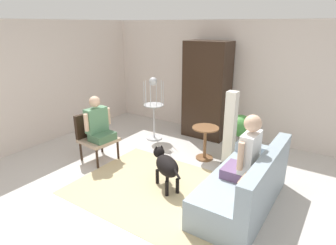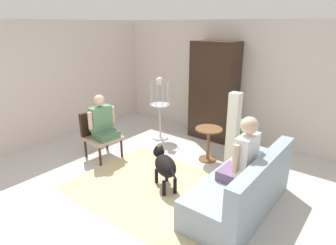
# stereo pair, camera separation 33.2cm
# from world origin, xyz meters

# --- Properties ---
(ground_plane) EXTENTS (7.47, 7.47, 0.00)m
(ground_plane) POSITION_xyz_m (0.00, 0.00, 0.00)
(ground_plane) COLOR beige
(back_wall) EXTENTS (6.83, 0.12, 2.56)m
(back_wall) POSITION_xyz_m (0.00, 2.91, 1.28)
(back_wall) COLOR silver
(back_wall) RESTS_ON ground
(left_wall) EXTENTS (0.12, 6.30, 2.56)m
(left_wall) POSITION_xyz_m (-3.17, 0.30, 1.28)
(left_wall) COLOR silver
(left_wall) RESTS_ON ground
(area_rug) EXTENTS (2.82, 2.01, 0.01)m
(area_rug) POSITION_xyz_m (0.18, 0.02, 0.00)
(area_rug) COLOR #C6B284
(area_rug) RESTS_ON ground
(couch) EXTENTS (0.82, 1.88, 0.87)m
(couch) POSITION_xyz_m (1.33, 0.37, 0.31)
(couch) COLOR #8EA0AD
(couch) RESTS_ON ground
(armchair) EXTENTS (0.65, 0.64, 0.89)m
(armchair) POSITION_xyz_m (-1.60, 0.26, 0.51)
(armchair) COLOR black
(armchair) RESTS_ON ground
(person_on_couch) EXTENTS (0.45, 0.58, 0.93)m
(person_on_couch) POSITION_xyz_m (1.30, 0.35, 0.82)
(person_on_couch) COLOR #694D76
(person_on_armchair) EXTENTS (0.44, 0.57, 0.81)m
(person_on_armchair) POSITION_xyz_m (-1.45, 0.24, 0.75)
(person_on_armchair) COLOR #43694A
(round_end_table) EXTENTS (0.50, 0.50, 0.64)m
(round_end_table) POSITION_xyz_m (0.17, 1.40, 0.40)
(round_end_table) COLOR brown
(round_end_table) RESTS_ON ground
(dog) EXTENTS (0.76, 0.55, 0.61)m
(dog) POSITION_xyz_m (0.13, 0.14, 0.39)
(dog) COLOR black
(dog) RESTS_ON ground
(bird_cage_stand) EXTENTS (0.44, 0.44, 1.40)m
(bird_cage_stand) POSITION_xyz_m (-1.25, 1.69, 0.77)
(bird_cage_stand) COLOR silver
(bird_cage_stand) RESTS_ON ground
(potted_plant) EXTENTS (0.46, 0.46, 0.85)m
(potted_plant) POSITION_xyz_m (0.68, 1.85, 0.56)
(potted_plant) COLOR #4C5156
(potted_plant) RESTS_ON ground
(column_lamp) EXTENTS (0.20, 0.20, 1.39)m
(column_lamp) POSITION_xyz_m (0.65, 1.41, 0.69)
(column_lamp) COLOR #4C4742
(column_lamp) RESTS_ON ground
(armoire_cabinet) EXTENTS (0.97, 0.56, 2.14)m
(armoire_cabinet) POSITION_xyz_m (-0.37, 2.50, 1.07)
(armoire_cabinet) COLOR black
(armoire_cabinet) RESTS_ON ground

